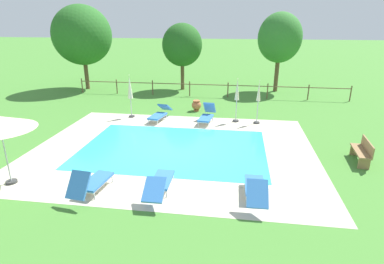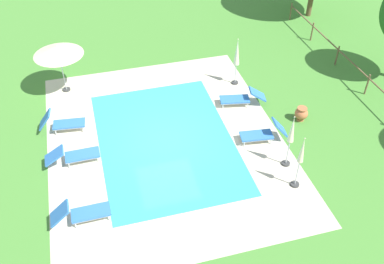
{
  "view_description": "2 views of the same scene",
  "coord_description": "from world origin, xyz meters",
  "views": [
    {
      "loc": [
        2.55,
        -12.03,
        5.15
      ],
      "look_at": [
        0.73,
        0.5,
        0.6
      ],
      "focal_mm": 29.4,
      "sensor_mm": 36.0,
      "label": 1
    },
    {
      "loc": [
        13.15,
        -2.49,
        11.66
      ],
      "look_at": [
        0.67,
        0.94,
        0.79
      ],
      "focal_mm": 40.75,
      "sensor_mm": 36.0,
      "label": 2
    }
  ],
  "objects": [
    {
      "name": "sun_lounger_north_far",
      "position": [
        -1.78,
        -3.96,
        0.4
      ],
      "size": [
        0.8,
        1.89,
        1.0
      ],
      "color": "#3370BC",
      "rests_on": "ground"
    },
    {
      "name": "sun_lounger_south_mid",
      "position": [
        1.04,
        3.8,
        0.39
      ],
      "size": [
        0.82,
        1.94,
        0.97
      ],
      "color": "#3370BC",
      "rests_on": "ground"
    },
    {
      "name": "patio_umbrella_closed_row_west",
      "position": [
        -3.21,
        4.14,
        1.55
      ],
      "size": [
        0.32,
        0.32,
        2.37
      ],
      "color": "#383838",
      "rests_on": "ground"
    },
    {
      "name": "tree_west_mid",
      "position": [
        5.42,
        12.19,
        3.89
      ],
      "size": [
        3.14,
        3.14,
        5.69
      ],
      "color": "brown",
      "rests_on": "ground"
    },
    {
      "name": "sun_lounger_north_end",
      "position": [
        3.24,
        -3.53,
        0.38
      ],
      "size": [
        0.63,
        1.97,
        0.89
      ],
      "color": "#3370BC",
      "rests_on": "ground"
    },
    {
      "name": "pool_deck_paving",
      "position": [
        0.0,
        0.0,
        0.0
      ],
      "size": [
        11.69,
        9.31,
        0.01
      ],
      "primitive_type": "cube",
      "color": "beige",
      "rests_on": "ground"
    },
    {
      "name": "wooden_bench_lawn_side",
      "position": [
        7.37,
        -0.27,
        0.47
      ],
      "size": [
        0.58,
        1.54,
        0.87
      ],
      "color": "#937047",
      "rests_on": "ground"
    },
    {
      "name": "sun_lounger_north_mid",
      "position": [
        0.31,
        -3.6,
        0.36
      ],
      "size": [
        0.63,
        2.05,
        0.77
      ],
      "color": "#3370BC",
      "rests_on": "ground"
    },
    {
      "name": "ground_plane",
      "position": [
        0.0,
        0.0,
        0.0
      ],
      "size": [
        160.0,
        160.0,
        0.0
      ],
      "primitive_type": "plane",
      "color": "#478433"
    },
    {
      "name": "tree_centre",
      "position": [
        -1.66,
        11.81,
        3.34
      ],
      "size": [
        2.98,
        2.98,
        4.93
      ],
      "color": "brown",
      "rests_on": "ground"
    },
    {
      "name": "tree_far_west",
      "position": [
        -9.09,
        10.99,
        4.03
      ],
      "size": [
        4.36,
        4.36,
        6.22
      ],
      "color": "brown",
      "rests_on": "ground"
    },
    {
      "name": "terracotta_urn_near_fence",
      "position": [
        0.21,
        5.9,
        0.35
      ],
      "size": [
        0.56,
        0.56,
        0.64
      ],
      "color": "#B7663D",
      "rests_on": "ground"
    },
    {
      "name": "perimeter_fence",
      "position": [
        0.57,
        9.65,
        0.68
      ],
      "size": [
        18.94,
        0.08,
        1.05
      ],
      "color": "brown",
      "rests_on": "ground"
    },
    {
      "name": "swimming_pool_water",
      "position": [
        0.0,
        0.0,
        0.01
      ],
      "size": [
        7.68,
        5.3,
        0.01
      ],
      "primitive_type": "cube",
      "color": "#38C6D1",
      "rests_on": "ground"
    },
    {
      "name": "patio_umbrella_closed_row_centre",
      "position": [
        3.65,
        3.99,
        1.43
      ],
      "size": [
        0.32,
        0.32,
        2.27
      ],
      "color": "#383838",
      "rests_on": "ground"
    },
    {
      "name": "patio_umbrella_closed_row_mid_west",
      "position": [
        2.56,
        4.14,
        1.51
      ],
      "size": [
        0.32,
        0.32,
        2.32
      ],
      "color": "#383838",
      "rests_on": "ground"
    },
    {
      "name": "sun_lounger_north_near_steps",
      "position": [
        -1.51,
        3.81,
        0.36
      ],
      "size": [
        0.98,
        2.11,
        0.79
      ],
      "color": "#3370BC",
      "rests_on": "ground"
    },
    {
      "name": "pool_coping_rim",
      "position": [
        0.0,
        0.0,
        0.01
      ],
      "size": [
        8.16,
        5.78,
        0.01
      ],
      "color": "beige",
      "rests_on": "ground"
    }
  ]
}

